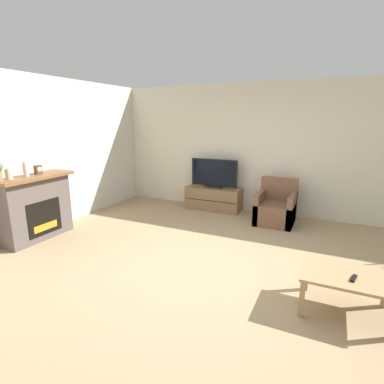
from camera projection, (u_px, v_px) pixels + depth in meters
ground_plane at (220, 269)px, 4.03m from camera, size 24.00×24.00×0.00m
wall_back at (268, 150)px, 6.20m from camera, size 12.00×0.06×2.70m
wall_left at (35, 156)px, 5.12m from camera, size 0.06×12.00×2.70m
fireplace at (35, 207)px, 4.96m from camera, size 0.52×1.25×1.08m
mantel_vase_left at (9, 174)px, 4.47m from camera, size 0.10×0.10×0.19m
mantel_vase_centre_left at (26, 169)px, 4.71m from camera, size 0.08×0.08×0.25m
mantel_clock at (38, 170)px, 4.92m from camera, size 0.08×0.11×0.15m
tv_stand at (214, 198)px, 6.65m from camera, size 1.22×0.46×0.50m
tv at (214, 174)px, 6.52m from camera, size 1.05×0.18×0.62m
armchair at (276, 209)px, 5.79m from camera, size 0.70×0.76×0.84m
coffee_table at (347, 279)px, 3.06m from camera, size 0.87×0.62×0.43m
remote at (354, 278)px, 2.95m from camera, size 0.07×0.16×0.02m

